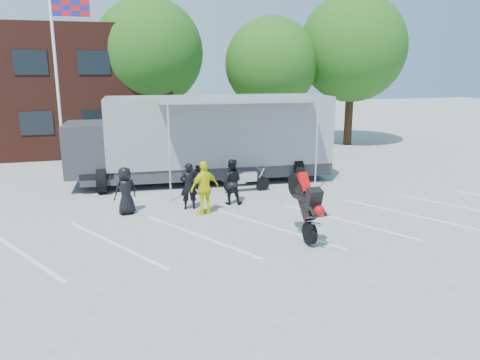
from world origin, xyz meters
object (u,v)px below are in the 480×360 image
spectator_leather_a (126,191)px  spectator_hivis (205,188)px  tree_left (149,53)px  tree_mid (271,64)px  tree_right (352,48)px  flagpole (62,61)px  transporter_truck (209,181)px  parked_motorcycle (247,192)px  stunt_bike_rider (298,237)px  spectator_leather_c (231,182)px  spectator_leather_b (189,186)px

spectator_leather_a → spectator_hivis: bearing=141.8°
spectator_leather_a → tree_left: bearing=-121.4°
tree_mid → spectator_hivis: (-6.60, -12.03, -4.04)m
tree_left → tree_right: tree_right is taller
flagpole → transporter_truck: flagpole is taller
flagpole → transporter_truck: (5.74, -2.54, -5.05)m
parked_motorcycle → spectator_leather_a: spectator_leather_a is taller
stunt_bike_rider → spectator_hivis: 3.70m
tree_left → stunt_bike_rider: tree_left is taller
spectator_leather_a → spectator_leather_c: bearing=160.8°
tree_left → parked_motorcycle: tree_left is taller
tree_right → spectator_hivis: size_ratio=5.02×
flagpole → stunt_bike_rider: bearing=-55.6°
parked_motorcycle → spectator_leather_a: 5.03m
flagpole → tree_left: 7.37m
tree_right → tree_mid: bearing=174.3°
tree_left → spectator_leather_c: tree_left is taller
tree_mid → transporter_truck: (-5.50, -7.54, -4.94)m
transporter_truck → parked_motorcycle: bearing=-59.2°
tree_mid → spectator_leather_a: (-9.13, -11.28, -4.14)m
flagpole → parked_motorcycle: bearing=-34.4°
stunt_bike_rider → spectator_leather_a: 5.97m
tree_mid → parked_motorcycle: 11.73m
spectator_leather_b → flagpole: bearing=-51.9°
flagpole → spectator_leather_b: (4.24, -6.30, -4.24)m
tree_right → parked_motorcycle: size_ratio=4.77×
spectator_hivis → stunt_bike_rider: bearing=105.3°
parked_motorcycle → spectator_leather_c: 1.95m
tree_mid → tree_right: (5.00, -0.50, 0.93)m
spectator_hivis → transporter_truck: bearing=-125.3°
tree_right → spectator_hivis: 17.09m
flagpole → spectator_leather_b: bearing=-56.1°
transporter_truck → spectator_leather_b: 4.13m
tree_right → spectator_leather_a: (-14.13, -10.78, -5.07)m
spectator_leather_a → stunt_bike_rider: bearing=120.6°
tree_mid → spectator_leather_c: size_ratio=4.68×
flagpole → spectator_hivis: size_ratio=4.40×
tree_left → spectator_hivis: (0.40, -13.03, -4.66)m
spectator_leather_b → spectator_hivis: spectator_hivis is taller
tree_left → transporter_truck: 10.31m
tree_mid → tree_right: size_ratio=0.84×
tree_right → transporter_truck: tree_right is taller
flagpole → tree_right: 16.88m
transporter_truck → tree_right: bearing=37.8°
tree_left → spectator_leather_a: size_ratio=5.38×
tree_right → parked_motorcycle: (-9.42, -9.17, -5.88)m
stunt_bike_rider → flagpole: bearing=120.9°
tree_right → spectator_leather_c: bearing=-134.5°
parked_motorcycle → stunt_bike_rider: size_ratio=0.91×
tree_mid → spectator_leather_c: bearing=-116.1°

